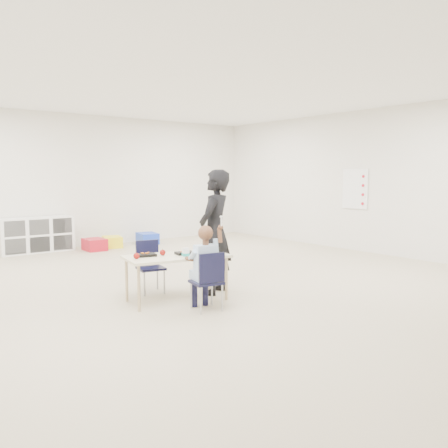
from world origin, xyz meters
TOP-DOWN VIEW (x-y plane):
  - room at (0.00, 0.00)m, footprint 9.00×9.02m
  - table at (-0.95, -0.51)m, footprint 1.32×0.82m
  - chair_near at (-0.90, -1.05)m, footprint 0.38×0.36m
  - chair_far at (-1.00, 0.03)m, footprint 0.38×0.36m
  - child at (-0.90, -1.05)m, footprint 0.52×0.52m
  - lunch_tray_near at (-0.83, -0.51)m, footprint 0.25×0.20m
  - lunch_tray_far at (-1.28, -0.35)m, footprint 0.25×0.20m
  - milk_carton at (-0.92, -0.66)m, footprint 0.08×0.08m
  - bread_roll at (-0.72, -0.67)m, footprint 0.09×0.09m
  - apple_near at (-1.09, -0.42)m, footprint 0.07×0.07m
  - apple_far at (-1.45, -0.45)m, footprint 0.07×0.07m
  - cubby_shelf at (-1.20, 4.28)m, footprint 1.40×0.40m
  - rules_poster at (3.98, 0.60)m, footprint 0.02×0.60m
  - adult at (-0.36, -0.49)m, footprint 0.70×0.63m
  - bin_red at (-0.20, 3.81)m, footprint 0.39×0.50m
  - bin_yellow at (0.26, 3.98)m, footprint 0.47×0.55m
  - bin_blue at (1.10, 3.98)m, footprint 0.45×0.54m

SIDE VIEW (x-z plane):
  - bin_yellow at x=0.26m, z-range 0.00..0.23m
  - bin_red at x=-0.20m, z-range 0.00..0.24m
  - bin_blue at x=1.10m, z-range 0.00..0.24m
  - table at x=-0.95m, z-range 0.00..0.57m
  - chair_near at x=-0.90m, z-range 0.00..0.67m
  - chair_far at x=-1.00m, z-range 0.00..0.67m
  - cubby_shelf at x=-1.20m, z-range 0.00..0.70m
  - child at x=-0.90m, z-range 0.00..1.06m
  - lunch_tray_near at x=-0.83m, z-range 0.56..0.59m
  - lunch_tray_far at x=-1.28m, z-range 0.56..0.59m
  - bread_roll at x=-0.72m, z-range 0.56..0.63m
  - apple_near at x=-1.09m, z-range 0.56..0.63m
  - apple_far at x=-1.45m, z-range 0.56..0.63m
  - milk_carton at x=-0.92m, z-range 0.56..0.66m
  - adult at x=-0.36m, z-range 0.00..1.60m
  - rules_poster at x=3.98m, z-range 0.85..1.65m
  - room at x=0.00m, z-range 0.00..2.80m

